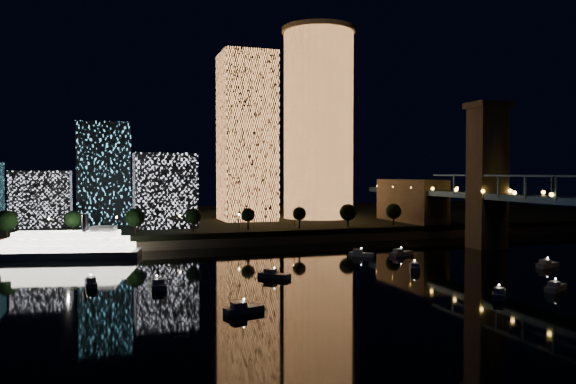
# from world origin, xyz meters

# --- Properties ---
(ground) EXTENTS (520.00, 520.00, 0.00)m
(ground) POSITION_xyz_m (0.00, 0.00, 0.00)
(ground) COLOR black
(ground) RESTS_ON ground
(far_bank) EXTENTS (420.00, 160.00, 5.00)m
(far_bank) POSITION_xyz_m (0.00, 160.00, 2.50)
(far_bank) COLOR black
(far_bank) RESTS_ON ground
(seawall) EXTENTS (420.00, 6.00, 3.00)m
(seawall) POSITION_xyz_m (0.00, 82.00, 1.50)
(seawall) COLOR #6B5E4C
(seawall) RESTS_ON ground
(tower_cylindrical) EXTENTS (34.00, 34.00, 87.14)m
(tower_cylindrical) POSITION_xyz_m (34.51, 131.15, 48.70)
(tower_cylindrical) COLOR #FF9B51
(tower_cylindrical) RESTS_ON far_bank
(tower_rectangular) EXTENTS (23.06, 23.06, 73.37)m
(tower_rectangular) POSITION_xyz_m (0.19, 129.83, 41.69)
(tower_rectangular) COLOR #FF9B51
(tower_rectangular) RESTS_ON far_bank
(midrise_blocks) EXTENTS (90.02, 46.08, 41.06)m
(midrise_blocks) POSITION_xyz_m (-66.60, 125.78, 21.01)
(midrise_blocks) COLOR white
(midrise_blocks) RESTS_ON far_bank
(riverboat) EXTENTS (47.00, 18.70, 13.89)m
(riverboat) POSITION_xyz_m (-72.86, 71.72, 3.56)
(riverboat) COLOR silver
(riverboat) RESTS_ON ground
(motorboats) EXTENTS (124.22, 67.85, 2.78)m
(motorboats) POSITION_xyz_m (-2.40, 15.19, 0.81)
(motorboats) COLOR silver
(motorboats) RESTS_ON ground
(esplanade_trees) EXTENTS (165.87, 6.82, 8.91)m
(esplanade_trees) POSITION_xyz_m (-31.15, 88.00, 10.47)
(esplanade_trees) COLOR black
(esplanade_trees) RESTS_ON far_bank
(street_lamps) EXTENTS (132.70, 0.70, 5.65)m
(street_lamps) POSITION_xyz_m (-34.00, 94.00, 9.02)
(street_lamps) COLOR black
(street_lamps) RESTS_ON far_bank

